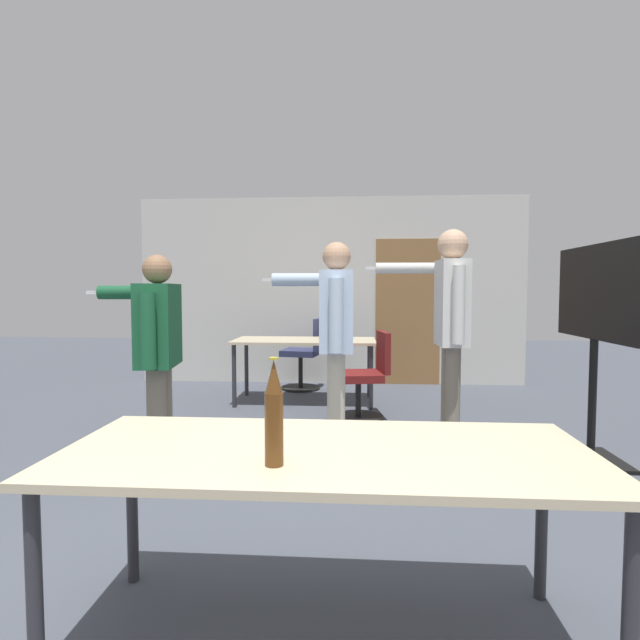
% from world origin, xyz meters
% --- Properties ---
extents(back_wall, '(5.47, 0.12, 2.65)m').
position_xyz_m(back_wall, '(0.03, 5.64, 1.31)').
color(back_wall, beige).
rests_on(back_wall, ground_plane).
extents(conference_table_near, '(1.93, 0.81, 0.75)m').
position_xyz_m(conference_table_near, '(0.25, 0.30, 0.68)').
color(conference_table_near, '#C6B793').
rests_on(conference_table_near, ground_plane).
extents(conference_table_far, '(1.67, 0.77, 0.75)m').
position_xyz_m(conference_table_far, '(-0.24, 4.34, 0.67)').
color(conference_table_far, '#C6B793').
rests_on(conference_table_far, ground_plane).
extents(tv_screen, '(0.44, 1.26, 1.68)m').
position_xyz_m(tv_screen, '(2.19, 2.44, 1.08)').
color(tv_screen, black).
rests_on(tv_screen, ground_plane).
extents(person_center_tall, '(0.80, 0.70, 1.72)m').
position_xyz_m(person_center_tall, '(0.19, 2.56, 1.03)').
color(person_center_tall, beige).
rests_on(person_center_tall, ground_plane).
extents(person_far_watching, '(0.80, 0.66, 1.59)m').
position_xyz_m(person_far_watching, '(-1.11, 2.07, 0.95)').
color(person_far_watching, slate).
rests_on(person_far_watching, ground_plane).
extents(person_near_casual, '(0.82, 0.58, 1.82)m').
position_xyz_m(person_near_casual, '(1.12, 2.59, 1.12)').
color(person_near_casual, slate).
rests_on(person_near_casual, ground_plane).
extents(office_chair_far_right, '(0.58, 0.53, 0.90)m').
position_xyz_m(office_chair_far_right, '(0.47, 3.63, 0.42)').
color(office_chair_far_right, black).
rests_on(office_chair_far_right, ground_plane).
extents(office_chair_mid_tucked, '(0.59, 0.53, 0.96)m').
position_xyz_m(office_chair_mid_tucked, '(-0.29, 5.11, 0.46)').
color(office_chair_mid_tucked, black).
rests_on(office_chair_mid_tucked, ground_plane).
extents(beer_bottle, '(0.06, 0.06, 0.36)m').
position_xyz_m(beer_bottle, '(0.09, 0.11, 0.92)').
color(beer_bottle, '#563314').
rests_on(beer_bottle, conference_table_near).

